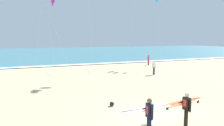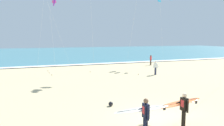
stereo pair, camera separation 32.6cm
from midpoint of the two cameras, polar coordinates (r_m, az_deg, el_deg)
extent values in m
plane|color=#CCB789|center=(11.15, 13.22, -15.18)|extent=(160.00, 160.00, 0.00)
cube|color=teal|center=(61.61, -16.05, 2.81)|extent=(160.00, 60.00, 0.08)
cube|color=white|center=(32.31, -10.80, -0.45)|extent=(160.00, 1.51, 0.01)
cube|color=black|center=(8.84, 9.25, -12.88)|extent=(0.23, 0.36, 0.60)
cube|color=red|center=(8.78, 8.62, -12.73)|extent=(0.03, 0.20, 0.32)
sphere|color=brown|center=(8.70, 9.31, -10.28)|extent=(0.21, 0.21, 0.21)
cylinder|color=black|center=(8.66, 9.92, -13.61)|extent=(0.09, 0.09, 0.56)
cylinder|color=black|center=(9.00, 8.62, -11.77)|extent=(0.09, 0.09, 0.26)
cylinder|color=black|center=(9.09, 8.01, -12.42)|extent=(0.26, 0.10, 0.14)
ellipsoid|color=white|center=(9.16, 8.25, -12.53)|extent=(2.57, 0.72, 0.18)
cube|color=#333333|center=(9.15, 8.25, -12.31)|extent=(2.22, 0.23, 0.10)
cube|color=#262628|center=(9.66, 14.13, -12.08)|extent=(0.12, 0.02, 0.14)
cylinder|color=black|center=(10.24, 18.79, -14.77)|extent=(0.13, 0.13, 0.88)
cylinder|color=black|center=(10.47, 19.08, -14.28)|extent=(0.13, 0.13, 0.88)
cube|color=black|center=(10.11, 19.11, -10.61)|extent=(0.20, 0.34, 0.60)
cube|color=red|center=(10.03, 18.65, -10.49)|extent=(0.01, 0.20, 0.32)
sphere|color=beige|center=(10.00, 19.20, -8.31)|extent=(0.21, 0.21, 0.21)
cylinder|color=black|center=(9.96, 19.97, -11.16)|extent=(0.09, 0.09, 0.56)
cylinder|color=black|center=(10.25, 18.29, -9.70)|extent=(0.09, 0.09, 0.26)
cylinder|color=black|center=(10.31, 17.68, -10.33)|extent=(0.25, 0.08, 0.14)
ellipsoid|color=orange|center=(10.39, 17.79, -10.43)|extent=(2.42, 0.56, 0.31)
cube|color=#333333|center=(10.38, 17.80, -10.24)|extent=(2.12, 0.04, 0.22)
cube|color=#262628|center=(11.06, 21.94, -9.93)|extent=(0.12, 0.01, 0.14)
cylinder|color=silver|center=(25.29, -15.07, 7.02)|extent=(2.76, 0.17, 8.43)
cylinder|color=brown|center=(25.58, -17.85, -2.67)|extent=(0.06, 0.06, 0.10)
cylinder|color=silver|center=(25.87, -19.99, 8.52)|extent=(1.35, 2.05, 9.94)
cylinder|color=brown|center=(27.21, -18.22, -2.12)|extent=(0.06, 0.06, 0.10)
cone|color=purple|center=(21.40, -16.57, 16.39)|extent=(0.47, 1.14, 1.11)
cube|color=pink|center=(21.38, -16.56, 16.02)|extent=(0.40, 0.06, 0.24)
cylinder|color=silver|center=(22.37, -16.87, 5.73)|extent=(0.29, 2.59, 7.43)
cylinder|color=brown|center=(23.99, -17.15, -3.26)|extent=(0.06, 0.06, 0.10)
cylinder|color=silver|center=(23.49, 4.83, 9.18)|extent=(1.21, 0.99, 9.99)
cylinder|color=brown|center=(23.67, 6.53, -3.13)|extent=(0.06, 0.06, 0.10)
cylinder|color=silver|center=(26.17, -6.52, 11.81)|extent=(1.03, 1.83, 12.63)
cylinder|color=brown|center=(25.40, -6.89, -2.45)|extent=(0.06, 0.06, 0.10)
ellipsoid|color=#2D99DB|center=(33.53, 12.01, 16.57)|extent=(1.23, 1.08, 0.56)
cylinder|color=silver|center=(31.62, 12.69, 8.15)|extent=(1.91, 1.44, 9.67)
cylinder|color=brown|center=(30.77, 11.74, -0.91)|extent=(0.06, 0.06, 0.10)
cylinder|color=#4C3D2D|center=(32.26, 9.78, 0.16)|extent=(0.22, 0.22, 0.84)
cube|color=red|center=(32.19, 9.80, 1.38)|extent=(0.36, 0.34, 0.54)
sphere|color=brown|center=(32.16, 9.82, 2.05)|extent=(0.20, 0.20, 0.20)
cylinder|color=red|center=(32.40, 9.93, 1.23)|extent=(0.08, 0.08, 0.50)
cylinder|color=red|center=(32.00, 9.67, 1.17)|extent=(0.08, 0.08, 0.50)
cylinder|color=#2D334C|center=(23.99, 11.15, -2.18)|extent=(0.22, 0.22, 0.84)
cube|color=white|center=(23.90, 11.19, -0.55)|extent=(0.36, 0.35, 0.54)
sphere|color=beige|center=(23.85, 11.21, 0.36)|extent=(0.20, 0.20, 0.20)
cylinder|color=white|center=(23.94, 10.69, -0.76)|extent=(0.08, 0.08, 0.50)
cylinder|color=white|center=(23.88, 11.68, -0.81)|extent=(0.08, 0.08, 0.50)
sphere|color=black|center=(12.88, -0.78, -11.26)|extent=(0.28, 0.28, 0.28)
camera|label=1|loc=(0.16, -90.59, -0.07)|focal=32.97mm
camera|label=2|loc=(0.16, 89.41, 0.07)|focal=32.97mm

